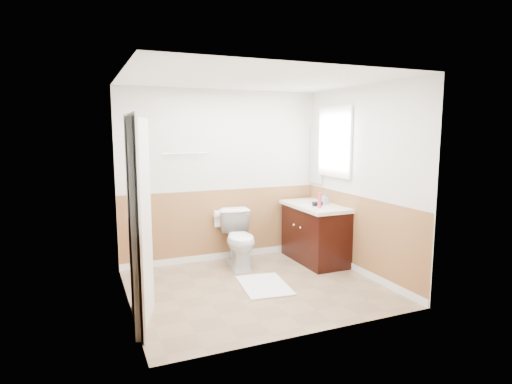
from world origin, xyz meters
name	(u,v)px	position (x,y,z in m)	size (l,w,h in m)	color
floor	(256,287)	(0.00, 0.00, 0.00)	(3.00, 3.00, 0.00)	#8C7051
ceiling	(256,79)	(0.00, 0.00, 2.50)	(3.00, 3.00, 0.00)	white
wall_back	(222,176)	(0.00, 1.30, 1.25)	(3.00, 3.00, 0.00)	silver
wall_front	(312,204)	(0.00, -1.30, 1.25)	(3.00, 3.00, 0.00)	silver
wall_left	(125,194)	(-1.50, 0.00, 1.25)	(3.00, 3.00, 0.00)	silver
wall_right	(360,181)	(1.50, 0.00, 1.25)	(3.00, 3.00, 0.00)	silver
wainscot_back	(223,226)	(0.00, 1.29, 0.50)	(3.00, 3.00, 0.00)	#9D683F
wainscot_front	(310,283)	(0.00, -1.29, 0.50)	(3.00, 3.00, 0.00)	#9D683F
wainscot_left	(130,263)	(-1.49, 0.00, 0.50)	(2.60, 2.60, 0.00)	#9D683F
wainscot_right	(358,236)	(1.49, 0.00, 0.50)	(2.60, 2.60, 0.00)	#9D683F
toilet	(239,239)	(0.10, 0.86, 0.40)	(0.44, 0.77, 0.79)	white
bath_mat	(264,285)	(0.10, 0.00, 0.01)	(0.55, 0.80, 0.02)	white
vanity_cabinet	(315,235)	(1.21, 0.65, 0.40)	(0.55, 1.10, 0.80)	black
vanity_knob_left	(301,228)	(0.91, 0.55, 0.55)	(0.03, 0.03, 0.03)	silver
vanity_knob_right	(294,225)	(0.91, 0.75, 0.55)	(0.03, 0.03, 0.03)	silver
countertop	(315,206)	(1.20, 0.65, 0.83)	(0.60, 1.15, 0.05)	white
sink_basin	(310,202)	(1.21, 0.80, 0.86)	(0.36, 0.36, 0.02)	silver
faucet	(321,197)	(1.39, 0.80, 0.92)	(0.02, 0.02, 0.14)	silver
lotion_bottle	(320,200)	(1.11, 0.38, 0.96)	(0.05, 0.05, 0.22)	#D33655
soap_dispenser	(325,198)	(1.33, 0.59, 0.94)	(0.08, 0.08, 0.18)	#9499A7
hair_dryer_body	(317,204)	(1.16, 0.52, 0.89)	(0.07, 0.07, 0.14)	black
hair_dryer_handle	(316,206)	(1.13, 0.51, 0.86)	(0.03, 0.03, 0.07)	black
mirror_panel	(316,154)	(1.48, 1.10, 1.55)	(0.02, 0.35, 0.90)	silver
window_frame	(335,142)	(1.47, 0.59, 1.75)	(0.04, 0.80, 1.00)	white
window_glass	(336,142)	(1.49, 0.59, 1.75)	(0.01, 0.70, 0.90)	white
door	(142,224)	(-1.40, -0.45, 1.02)	(0.05, 0.80, 2.04)	white
door_frame	(134,223)	(-1.48, -0.45, 1.03)	(0.02, 0.92, 2.10)	white
door_knob	(144,223)	(-1.34, -0.12, 0.95)	(0.06, 0.06, 0.06)	silver
towel_bar	(185,153)	(-0.55, 1.25, 1.60)	(0.02, 0.02, 0.62)	silver
tp_holder_bar	(217,214)	(-0.10, 1.23, 0.70)	(0.02, 0.02, 0.14)	silver
tp_roll	(217,214)	(-0.10, 1.23, 0.70)	(0.11, 0.11, 0.10)	white
tp_sheet	(218,222)	(-0.10, 1.23, 0.59)	(0.10, 0.01, 0.16)	white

